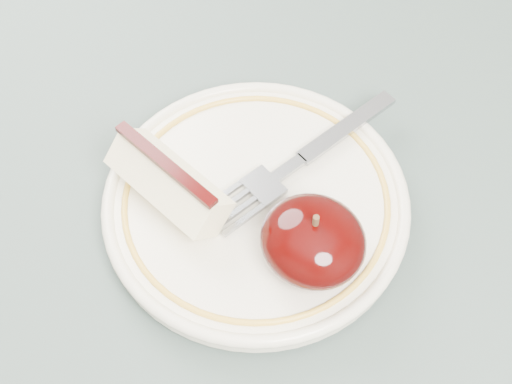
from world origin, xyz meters
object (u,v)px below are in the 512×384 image
Objects in this scene: table at (167,258)px; plate at (256,203)px; fork at (301,160)px; apple_half at (313,241)px.

plate is (0.06, 0.04, 0.10)m from table.
apple_half is at bearing -126.71° from fork.
apple_half is (0.05, -0.01, 0.03)m from plate.
table is 0.12m from plate.
apple_half is at bearing 11.66° from table.
fork reaches higher than plate.
fork reaches higher than table.
apple_half is 0.40× the size of fork.
fork is at bearing 131.70° from apple_half.
table is 0.17m from apple_half.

